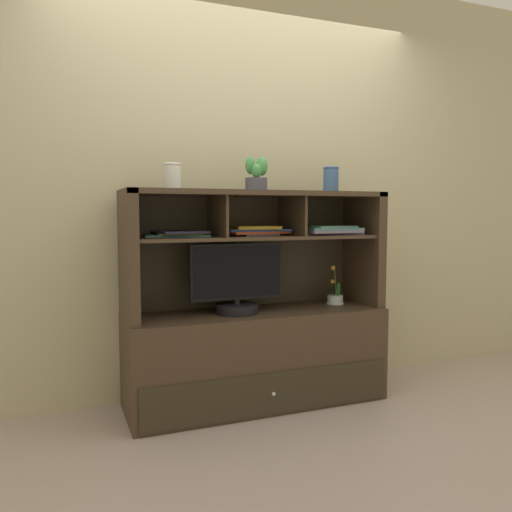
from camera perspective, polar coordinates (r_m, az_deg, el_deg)
The scene contains 11 objects.
floor_plane at distance 3.35m, azimuth 0.00°, elevation -16.08°, with size 6.00×6.00×0.02m, color #AA948A.
back_wall at distance 3.41m, azimuth -1.81°, elevation 8.41°, with size 6.00×0.02×2.80m, color tan.
media_console at distance 3.23m, azimuth -0.04°, elevation -8.97°, with size 1.60×0.55×1.32m.
tv_monitor at distance 3.08m, azimuth -2.13°, elevation -3.25°, with size 0.58×0.25×0.42m.
potted_orchid at distance 3.46m, azimuth 8.80°, elevation -4.61°, with size 0.12×0.12×0.26m.
magazine_stack_left at distance 3.31m, azimuth 8.03°, elevation 2.84°, with size 0.42×0.31×0.06m.
magazine_stack_centre at distance 3.04m, azimuth -8.62°, elevation 2.47°, with size 0.39×0.33×0.03m.
magazine_stack_right at distance 3.19m, azimuth -0.21°, elevation 2.84°, with size 0.42×0.32×0.06m.
potted_succulent at distance 3.14m, azimuth 0.09°, elevation 8.78°, with size 0.15×0.15×0.21m.
ceramic_vase at distance 2.96m, azimuth -9.29°, elevation 8.75°, with size 0.10×0.10×0.15m.
accent_vase at distance 3.37m, azimuth 8.31°, elevation 8.42°, with size 0.10×0.10×0.16m.
Camera 1 is at (-1.16, -2.91, 1.19)m, focal length 35.94 mm.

